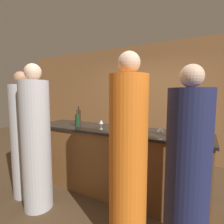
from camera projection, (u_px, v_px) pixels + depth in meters
The scene contains 15 objects.
ground_plane at pixel (113, 191), 2.85m from camera, with size 14.00×14.00×0.00m, color #4C3823.
back_wall at pixel (149, 101), 4.41m from camera, with size 8.00×0.06×2.80m.
bar_counter at pixel (113, 160), 2.79m from camera, with size 2.82×0.70×1.04m.
bartender at pixel (122, 129), 3.47m from camera, with size 0.32×0.32×1.88m.
guest_0 at pixel (187, 174), 1.61m from camera, with size 0.39×0.39×1.84m.
guest_1 at pixel (36, 143), 2.37m from camera, with size 0.38×0.38×1.98m.
guest_2 at pixel (128, 158), 1.79m from camera, with size 0.39×0.39×1.99m.
guest_3 at pixel (24, 139), 2.68m from camera, with size 0.38×0.38×1.91m.
wine_bottle_0 at pixel (77, 120), 2.95m from camera, with size 0.08×0.08×0.28m.
wine_bottle_1 at pixel (171, 127), 2.21m from camera, with size 0.07×0.07×0.32m.
wine_bottle_2 at pixel (79, 116), 3.34m from camera, with size 0.08×0.08×0.30m.
wine_glass_0 at pixel (197, 131), 2.02m from camera, with size 0.06×0.06×0.16m.
wine_glass_1 at pixel (101, 122), 2.69m from camera, with size 0.07×0.07×0.15m.
wine_glass_2 at pixel (184, 128), 2.16m from camera, with size 0.08×0.08×0.16m.
wine_glass_3 at pixel (161, 129), 2.07m from camera, with size 0.08×0.08×0.17m.
Camera 1 is at (1.26, -2.38, 1.59)m, focal length 28.00 mm.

